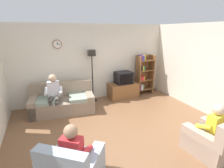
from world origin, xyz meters
TOP-DOWN VIEW (x-y plane):
  - ground_plane at (0.00, 0.00)m, footprint 12.00×12.00m
  - back_wall_assembly at (-0.00, 2.66)m, footprint 6.20×0.17m
  - right_wall at (2.86, 0.00)m, footprint 0.12×5.80m
  - couch at (-1.26, 1.91)m, footprint 2.00×1.13m
  - tv_stand at (1.03, 2.25)m, footprint 1.10×0.56m
  - tv at (1.03, 2.23)m, footprint 0.60×0.49m
  - bookshelf at (1.96, 2.32)m, footprint 0.68×0.36m
  - floor_lamp at (-0.14, 2.35)m, footprint 0.28×0.28m
  - armchair_near_bookshelf at (1.31, -1.28)m, footprint 0.87×0.94m
  - person_on_couch at (-1.51, 1.81)m, footprint 0.55×0.57m
  - person_in_left_armchair at (-1.40, -0.84)m, footprint 0.62×0.64m
  - person_in_right_armchair at (1.31, -1.19)m, footprint 0.54×0.56m

SIDE VIEW (x-z plane):
  - ground_plane at x=0.00m, z-range 0.00..0.00m
  - tv_stand at x=1.03m, z-range 0.00..0.57m
  - armchair_near_bookshelf at x=1.31m, z-range -0.16..0.74m
  - couch at x=-1.26m, z-range -0.14..0.76m
  - person_in_left_armchair at x=-1.40m, z-range 0.04..1.16m
  - person_in_right_armchair at x=1.31m, z-range 0.04..1.16m
  - person_on_couch at x=-1.51m, z-range 0.08..1.32m
  - tv at x=1.03m, z-range 0.57..1.01m
  - bookshelf at x=1.96m, z-range 0.02..1.61m
  - right_wall at x=2.86m, z-range 0.00..2.70m
  - back_wall_assembly at x=0.00m, z-range 0.00..2.70m
  - floor_lamp at x=-0.14m, z-range 0.53..2.38m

